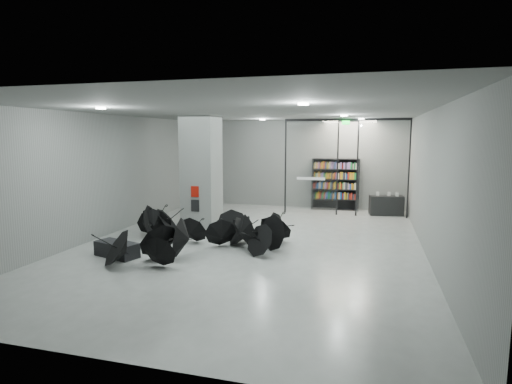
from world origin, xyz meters
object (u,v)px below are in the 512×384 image
(column, at_px, (202,172))
(shop_counter, at_px, (386,205))
(bookshelf, at_px, (335,184))
(bench, at_px, (117,249))
(umbrella_cluster, at_px, (203,236))

(column, relative_size, shop_counter, 2.95)
(bookshelf, xyz_separation_m, shop_counter, (2.19, -0.77, -0.74))
(column, relative_size, bench, 3.15)
(shop_counter, distance_m, umbrella_cluster, 8.63)
(bookshelf, relative_size, umbrella_cluster, 0.41)
(bookshelf, xyz_separation_m, umbrella_cluster, (-3.24, -7.48, -0.83))
(bench, distance_m, umbrella_cluster, 2.47)
(shop_counter, bearing_deg, umbrella_cluster, -139.22)
(bookshelf, bearing_deg, bench, -123.21)
(column, height_order, bench, column)
(bookshelf, distance_m, shop_counter, 2.43)
(column, bearing_deg, bench, -99.30)
(bench, relative_size, umbrella_cluster, 0.23)
(bookshelf, distance_m, umbrella_cluster, 8.19)
(bench, bearing_deg, bookshelf, 77.36)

